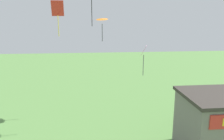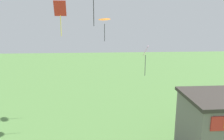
{
  "view_description": "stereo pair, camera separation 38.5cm",
  "coord_description": "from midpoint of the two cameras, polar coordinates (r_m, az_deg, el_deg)",
  "views": [
    {
      "loc": [
        -1.24,
        -4.01,
        9.39
      ],
      "look_at": [
        0.0,
        8.18,
        6.58
      ],
      "focal_mm": 35.0,
      "sensor_mm": 36.0,
      "label": 1
    },
    {
      "loc": [
        -0.86,
        -4.04,
        9.39
      ],
      "look_at": [
        0.0,
        8.18,
        6.58
      ],
      "focal_mm": 35.0,
      "sensor_mm": 36.0,
      "label": 2
    }
  ],
  "objects": [
    {
      "name": "kite_pink_diamond",
      "position": [
        16.98,
        7.62,
        3.92
      ],
      "size": [
        0.55,
        0.69,
        2.34
      ],
      "color": "pink"
    },
    {
      "name": "kite_red_diamond",
      "position": [
        17.86,
        -14.64,
        14.71
      ],
      "size": [
        0.98,
        0.74,
        2.68
      ],
      "color": "red"
    },
    {
      "name": "kite_orange_delta",
      "position": [
        18.31,
        -3.22,
        13.03
      ],
      "size": [
        1.27,
        1.26,
        1.95
      ],
      "color": "orange"
    }
  ]
}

